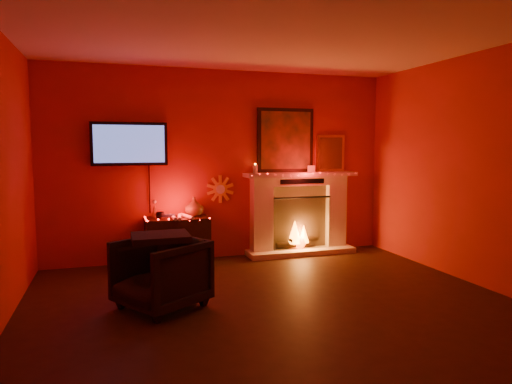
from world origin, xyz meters
The scene contains 6 objects.
room centered at (0.00, 0.00, 1.35)m, with size 5.00×5.00×5.00m.
fireplace centered at (1.14, 2.39, 0.72)m, with size 1.72×0.40×2.18m.
tv centered at (-1.30, 2.45, 1.65)m, with size 1.00×0.07×1.24m.
sunburst_clock centered at (-0.05, 2.48, 1.00)m, with size 0.40×0.03×0.40m.
console_table centered at (-0.69, 2.26, 0.37)m, with size 0.85×0.53×0.92m.
armchair centered at (-1.11, 0.61, 0.35)m, with size 0.75×0.77×0.70m, color black.
Camera 1 is at (-1.55, -3.92, 1.62)m, focal length 32.00 mm.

